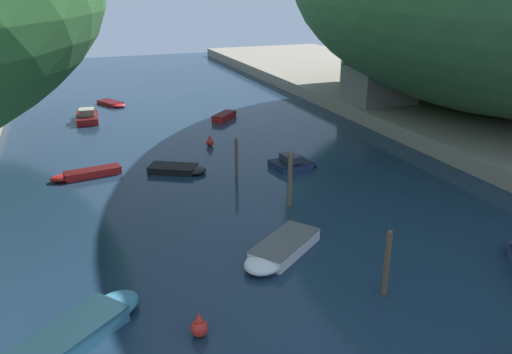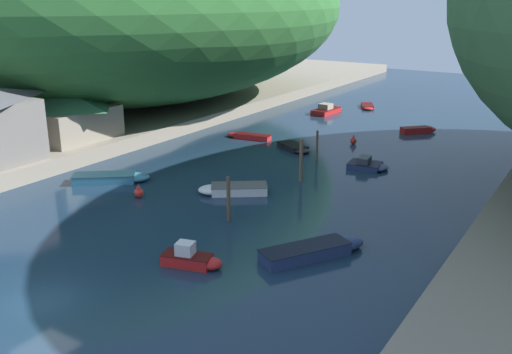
% 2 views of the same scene
% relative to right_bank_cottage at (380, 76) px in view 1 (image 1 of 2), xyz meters
% --- Properties ---
extents(water_surface, '(130.00, 130.00, 0.00)m').
position_rel_right_bank_cottage_xyz_m(water_surface, '(-19.46, -10.30, -3.89)').
color(water_surface, '#192D42').
rests_on(water_surface, ground).
extents(right_bank_cottage, '(6.58, 5.44, 4.99)m').
position_rel_right_bank_cottage_xyz_m(right_bank_cottage, '(0.00, 0.00, 0.00)').
color(right_bank_cottage, slate).
rests_on(right_bank_cottage, right_bank).
extents(boat_mid_channel, '(4.83, 1.77, 0.48)m').
position_rel_right_bank_cottage_xyz_m(boat_mid_channel, '(-28.91, -7.84, -3.65)').
color(boat_mid_channel, red).
rests_on(boat_mid_channel, water_surface).
extents(boat_open_rowboat, '(3.55, 2.54, 0.97)m').
position_rel_right_bank_cottage_xyz_m(boat_open_rowboat, '(-14.51, -11.11, -3.58)').
color(boat_open_rowboat, navy).
rests_on(boat_open_rowboat, water_surface).
extents(boat_red_skiff, '(3.53, 3.62, 0.63)m').
position_rel_right_bank_cottage_xyz_m(boat_red_skiff, '(-14.82, 4.04, -3.57)').
color(boat_red_skiff, red).
rests_on(boat_red_skiff, water_surface).
extents(boat_cabin_cruiser, '(2.25, 5.38, 1.23)m').
position_rel_right_bank_cottage_xyz_m(boat_cabin_cruiser, '(-27.68, 8.52, -3.50)').
color(boat_cabin_cruiser, red).
rests_on(boat_cabin_cruiser, water_surface).
extents(boat_yellow_tender, '(5.69, 5.01, 0.68)m').
position_rel_right_bank_cottage_xyz_m(boat_yellow_tender, '(-30.00, -25.26, -3.55)').
color(boat_yellow_tender, teal).
rests_on(boat_yellow_tender, water_surface).
extents(boat_far_upstream, '(4.32, 3.46, 0.46)m').
position_rel_right_bank_cottage_xyz_m(boat_far_upstream, '(-22.57, -9.22, -3.66)').
color(boat_far_upstream, black).
rests_on(boat_far_upstream, water_surface).
extents(boat_navy_launch, '(5.18, 4.42, 0.65)m').
position_rel_right_bank_cottage_xyz_m(boat_navy_launch, '(-20.74, -22.52, -3.57)').
color(boat_navy_launch, white).
rests_on(boat_navy_launch, water_surface).
extents(boat_white_cruiser, '(3.06, 4.22, 0.38)m').
position_rel_right_bank_cottage_xyz_m(boat_white_cruiser, '(-24.68, 14.01, -3.70)').
color(boat_white_cruiser, red).
rests_on(boat_white_cruiser, water_surface).
extents(mooring_post_second, '(0.25, 0.25, 3.06)m').
position_rel_right_bank_cottage_xyz_m(mooring_post_second, '(-17.77, -27.00, -2.35)').
color(mooring_post_second, brown).
rests_on(mooring_post_second, water_surface).
extents(mooring_post_fourth, '(0.28, 0.28, 3.42)m').
position_rel_right_bank_cottage_xyz_m(mooring_post_fourth, '(-17.74, -17.23, -2.17)').
color(mooring_post_fourth, brown).
rests_on(mooring_post_fourth, water_surface).
extents(mooring_post_farthest, '(0.20, 0.20, 2.83)m').
position_rel_right_bank_cottage_xyz_m(mooring_post_farthest, '(-19.14, -11.63, -2.47)').
color(mooring_post_farthest, brown).
rests_on(mooring_post_farthest, water_surface).
extents(channel_buoy_near, '(0.68, 0.68, 1.02)m').
position_rel_right_bank_cottage_xyz_m(channel_buoy_near, '(-25.86, -26.81, -3.49)').
color(channel_buoy_near, red).
rests_on(channel_buoy_near, water_surface).
extents(channel_buoy_far, '(0.62, 0.62, 0.94)m').
position_rel_right_bank_cottage_xyz_m(channel_buoy_far, '(-18.88, -4.15, -3.52)').
color(channel_buoy_far, red).
rests_on(channel_buoy_far, water_surface).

